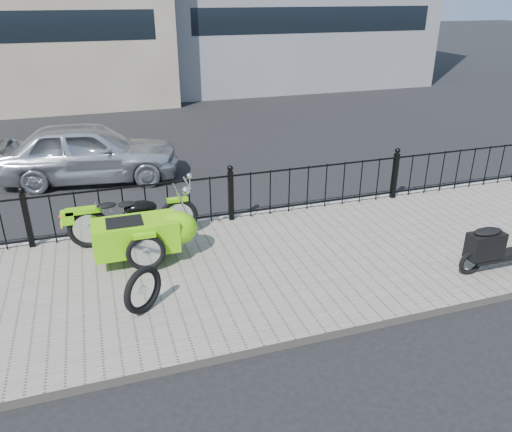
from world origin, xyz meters
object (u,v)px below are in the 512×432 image
object	(u,v)px
scooter	(498,246)
spare_tire	(143,290)
sedan_car	(89,152)
motorcycle_sidecar	(146,230)

from	to	relation	value
scooter	spare_tire	bearing A→B (deg)	173.82
spare_tire	sedan_car	world-z (taller)	sedan_car
motorcycle_sidecar	spare_tire	xyz separation A→B (m)	(-0.24, -1.54, -0.14)
spare_tire	sedan_car	xyz separation A→B (m)	(-0.53, 5.92, 0.24)
sedan_car	scooter	bearing A→B (deg)	-129.62
spare_tire	sedan_car	distance (m)	5.95
spare_tire	sedan_car	bearing A→B (deg)	95.11
spare_tire	scooter	bearing A→B (deg)	-6.18
scooter	spare_tire	xyz separation A→B (m)	(-5.27, 0.57, -0.07)
motorcycle_sidecar	spare_tire	world-z (taller)	motorcycle_sidecar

